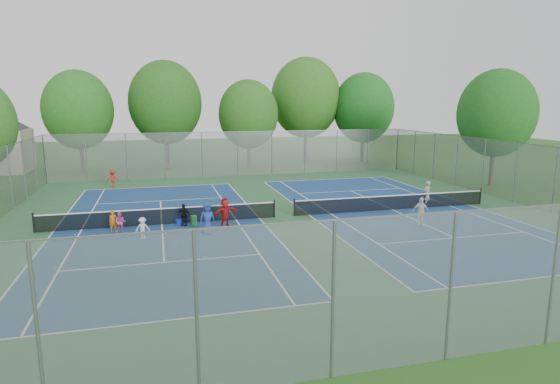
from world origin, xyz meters
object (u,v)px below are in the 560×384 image
Objects in this scene: net_left at (161,217)px; instructor at (427,194)px; ball_crate at (179,222)px; ball_hopper at (194,221)px; net_right at (392,203)px.

instructor is at bearing 0.42° from net_left.
net_left is at bearing -21.93° from instructor.
instructor is at bearing 1.00° from ball_crate.
ball_hopper is (1.69, -0.75, -0.17)m from net_left.
ball_crate is 15.54m from instructor.
net_right reaches higher than ball_hopper.
ball_hopper is 0.34× the size of instructor.
instructor reaches higher than ball_crate.
ball_hopper is 14.81m from instructor.
instructor reaches higher than ball_hopper.
ball_crate is 0.19× the size of instructor.
ball_hopper is at bearing -176.53° from net_right.
ball_hopper is at bearing -38.35° from ball_crate.
net_left is 1.00m from ball_crate.
ball_hopper is at bearing -23.85° from net_left.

